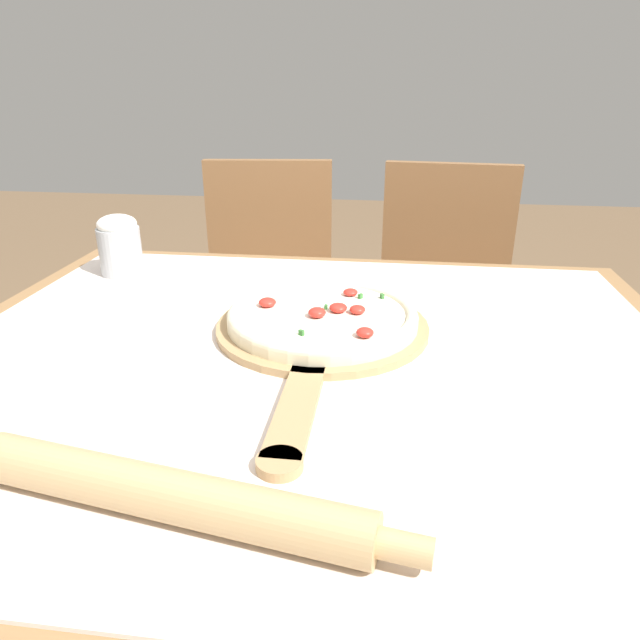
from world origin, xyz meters
The scene contains 8 objects.
dining_table centered at (0.00, 0.00, 0.65)m, with size 1.16×1.00×0.76m.
towel_cloth centered at (0.00, 0.00, 0.76)m, with size 1.08×0.92×0.00m.
pizza_peel centered at (0.01, 0.07, 0.77)m, with size 0.33×0.54×0.01m.
pizza centered at (0.01, 0.09, 0.79)m, with size 0.30×0.30×0.03m.
rolling_pin centered at (-0.07, -0.34, 0.79)m, with size 0.47×0.11×0.05m.
chair_left centered at (-0.25, 0.87, 0.53)m, with size 0.44×0.44×0.91m.
chair_right centered at (0.27, 0.87, 0.53)m, with size 0.44×0.44×0.91m.
flour_cup centered at (-0.43, 0.32, 0.82)m, with size 0.08×0.08×0.12m.
Camera 1 is at (0.11, -0.73, 1.13)m, focal length 32.00 mm.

